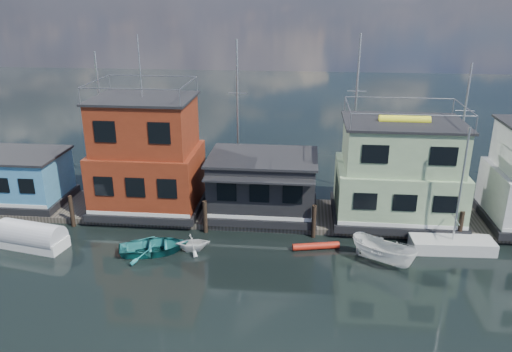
# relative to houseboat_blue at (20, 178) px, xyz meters

# --- Properties ---
(ground) EXTENTS (160.00, 160.00, 0.00)m
(ground) POSITION_rel_houseboat_blue_xyz_m (18.00, -12.00, -2.21)
(ground) COLOR black
(ground) RESTS_ON ground
(dock) EXTENTS (48.00, 5.00, 0.40)m
(dock) POSITION_rel_houseboat_blue_xyz_m (18.00, 0.00, -2.01)
(dock) COLOR #595147
(dock) RESTS_ON ground
(houseboat_blue) EXTENTS (6.40, 4.90, 3.66)m
(houseboat_blue) POSITION_rel_houseboat_blue_xyz_m (0.00, 0.00, 0.00)
(houseboat_blue) COLOR black
(houseboat_blue) RESTS_ON dock
(houseboat_red) EXTENTS (7.40, 5.90, 11.86)m
(houseboat_red) POSITION_rel_houseboat_blue_xyz_m (9.50, 0.00, 1.90)
(houseboat_red) COLOR black
(houseboat_red) RESTS_ON dock
(houseboat_dark) EXTENTS (7.40, 6.10, 4.06)m
(houseboat_dark) POSITION_rel_houseboat_blue_xyz_m (17.50, -0.02, 0.21)
(houseboat_dark) COLOR black
(houseboat_dark) RESTS_ON dock
(houseboat_green) EXTENTS (8.40, 5.90, 7.03)m
(houseboat_green) POSITION_rel_houseboat_blue_xyz_m (26.50, 0.00, 1.34)
(houseboat_green) COLOR black
(houseboat_green) RESTS_ON dock
(pilings) EXTENTS (42.28, 0.28, 2.20)m
(pilings) POSITION_rel_houseboat_blue_xyz_m (17.67, -2.80, -1.11)
(pilings) COLOR #2D2116
(pilings) RESTS_ON ground
(background_masts) EXTENTS (36.40, 0.16, 12.00)m
(background_masts) POSITION_rel_houseboat_blue_xyz_m (22.76, 6.00, 3.35)
(background_masts) COLOR silver
(background_masts) RESTS_ON ground
(tarp_runabout) EXTENTS (4.52, 2.49, 1.73)m
(tarp_runabout) POSITION_rel_houseboat_blue_xyz_m (3.78, -5.81, -1.56)
(tarp_runabout) COLOR silver
(tarp_runabout) RESTS_ON ground
(motorboat) EXTENTS (4.16, 3.54, 1.55)m
(motorboat) POSITION_rel_houseboat_blue_xyz_m (24.97, -5.77, -1.43)
(motorboat) COLOR white
(motorboat) RESTS_ON ground
(red_kayak) EXTENTS (2.90, 1.04, 0.42)m
(red_kayak) POSITION_rel_houseboat_blue_xyz_m (21.15, -4.40, -1.99)
(red_kayak) COLOR red
(red_kayak) RESTS_ON ground
(day_sailer) EXTENTS (4.96, 1.84, 7.73)m
(day_sailer) POSITION_rel_houseboat_blue_xyz_m (29.35, -3.74, -1.76)
(day_sailer) COLOR beige
(day_sailer) RESTS_ON ground
(dinghy_white) EXTENTS (2.48, 2.27, 1.11)m
(dinghy_white) POSITION_rel_houseboat_blue_xyz_m (13.71, -5.33, -1.65)
(dinghy_white) COLOR white
(dinghy_white) RESTS_ON ground
(dinghy_teal) EXTENTS (4.85, 4.11, 0.86)m
(dinghy_teal) POSITION_rel_houseboat_blue_xyz_m (11.47, -5.81, -1.78)
(dinghy_teal) COLOR teal
(dinghy_teal) RESTS_ON ground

